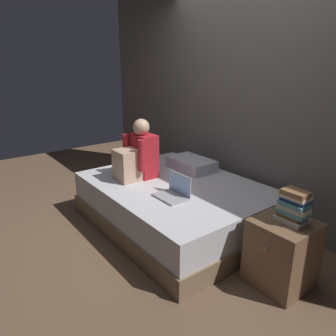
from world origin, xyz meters
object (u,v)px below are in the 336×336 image
(book_stack, at_px, (294,207))
(laptop, at_px, (174,192))
(person_sitting, at_px, (137,156))
(bed, at_px, (175,204))
(nightstand, at_px, (282,253))
(pillow, at_px, (191,164))

(book_stack, bearing_deg, laptop, -162.77)
(person_sitting, bearing_deg, laptop, -1.09)
(bed, distance_m, person_sitting, 0.67)
(person_sitting, height_order, laptop, person_sitting)
(laptop, bearing_deg, nightstand, 15.80)
(person_sitting, distance_m, pillow, 0.71)
(bed, relative_size, person_sitting, 3.05)
(bed, distance_m, laptop, 0.47)
(nightstand, distance_m, person_sitting, 1.78)
(nightstand, distance_m, book_stack, 0.41)
(laptop, relative_size, book_stack, 1.22)
(bed, height_order, laptop, laptop)
(nightstand, height_order, pillow, pillow)
(laptop, relative_size, pillow, 0.57)
(bed, distance_m, nightstand, 1.30)
(pillow, xyz_separation_m, book_stack, (1.58, -0.36, 0.13))
(laptop, xyz_separation_m, pillow, (-0.53, 0.68, 0.01))
(laptop, bearing_deg, person_sitting, 178.91)
(person_sitting, distance_m, book_stack, 1.75)
(pillow, bearing_deg, nightstand, -14.23)
(person_sitting, relative_size, laptop, 2.05)
(nightstand, relative_size, book_stack, 2.12)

